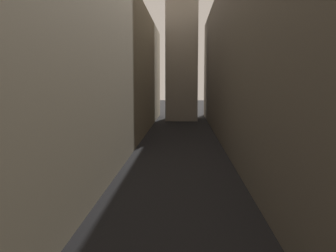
{
  "coord_description": "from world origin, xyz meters",
  "views": [
    {
      "loc": [
        0.52,
        8.85,
        8.33
      ],
      "look_at": [
        0.0,
        21.32,
        6.87
      ],
      "focal_mm": 40.61,
      "sensor_mm": 36.0,
      "label": 1
    }
  ],
  "objects": [
    {
      "name": "ground_plane",
      "position": [
        0.0,
        48.0,
        0.0
      ],
      "size": [
        264.0,
        264.0,
        0.0
      ],
      "primitive_type": "plane",
      "color": "black"
    },
    {
      "name": "building_block_left",
      "position": [
        -12.42,
        50.0,
        10.01
      ],
      "size": [
        13.84,
        108.0,
        20.02
      ],
      "primitive_type": "cube",
      "color": "gray",
      "rests_on": "ground"
    },
    {
      "name": "building_block_right",
      "position": [
        12.77,
        50.0,
        10.96
      ],
      "size": [
        14.54,
        108.0,
        21.91
      ],
      "primitive_type": "cube",
      "color": "#60594F",
      "rests_on": "ground"
    }
  ]
}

